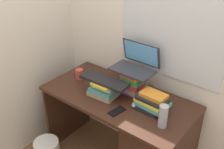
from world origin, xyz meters
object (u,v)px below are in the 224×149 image
computer_mouse (136,104)px  water_bottle (163,116)px  laptop (136,63)px  book_stack_tall (132,83)px  cell_phone (117,111)px  desk (147,145)px  mug (80,74)px  keyboard (104,81)px  book_stack_keyboard_riser (104,89)px  book_stack_side (152,102)px

computer_mouse → water_bottle: 0.31m
laptop → water_bottle: size_ratio=1.99×
book_stack_tall → cell_phone: 0.32m
desk → cell_phone: 0.43m
book_stack_tall → mug: book_stack_tall is taller
laptop → water_bottle: 0.55m
keyboard → water_bottle: size_ratio=2.37×
cell_phone → water_bottle: bearing=20.6°
desk → book_stack_keyboard_riser: bearing=-175.3°
book_stack_keyboard_riser → cell_phone: book_stack_keyboard_riser is taller
book_stack_keyboard_riser → mug: size_ratio=2.19×
book_stack_side → laptop: (-0.27, 0.16, 0.19)m
laptop → keyboard: size_ratio=0.84×
mug → water_bottle: bearing=-7.5°
book_stack_tall → cell_phone: size_ratio=1.59×
book_stack_tall → cell_phone: (0.07, -0.30, -0.09)m
desk → book_stack_side: (-0.01, 0.04, 0.41)m
book_stack_keyboard_riser → keyboard: keyboard is taller
desk → keyboard: bearing=-175.0°
book_stack_keyboard_riser → cell_phone: size_ratio=1.77×
book_stack_side → mug: 0.77m
laptop → computer_mouse: 0.34m
computer_mouse → cell_phone: size_ratio=0.76×
book_stack_keyboard_riser → water_bottle: (0.58, -0.05, 0.03)m
computer_mouse → cell_phone: bearing=-114.4°
book_stack_tall → water_bottle: book_stack_tall is taller
cell_phone → book_stack_side: bearing=55.5°
desk → book_stack_tall: (-0.27, 0.15, 0.43)m
keyboard → computer_mouse: keyboard is taller
book_stack_keyboard_riser → laptop: (0.15, 0.24, 0.19)m
computer_mouse → cell_phone: 0.18m
desk → computer_mouse: (-0.13, 0.01, 0.36)m
book_stack_tall → keyboard: 0.24m
book_stack_side → mug: (-0.77, -0.01, -0.02)m
book_stack_side → computer_mouse: size_ratio=2.47×
laptop → mug: bearing=-161.5°
book_stack_keyboard_riser → book_stack_tall: bearing=50.2°
book_stack_keyboard_riser → water_bottle: bearing=-5.0°
laptop → book_stack_side: bearing=-30.8°
book_stack_tall → laptop: laptop is taller
book_stack_tall → book_stack_side: (0.26, -0.11, -0.03)m
book_stack_tall → computer_mouse: (0.14, -0.14, -0.08)m
book_stack_side → mug: book_stack_side is taller
keyboard → book_stack_side: bearing=8.9°
cell_phone → computer_mouse: bearing=75.7°
desk → book_stack_keyboard_riser: book_stack_keyboard_riser is taller
laptop → cell_phone: 0.44m
computer_mouse → mug: bearing=177.5°
book_stack_keyboard_riser → cell_phone: 0.26m
desk → book_stack_tall: 0.53m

